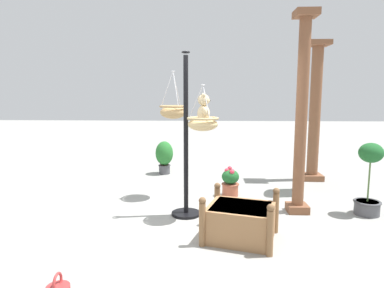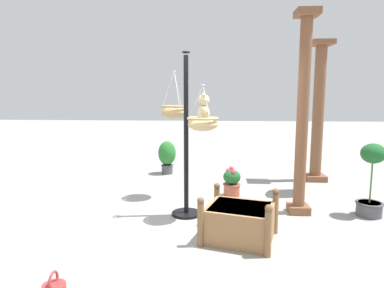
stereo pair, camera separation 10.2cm
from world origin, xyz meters
TOP-DOWN VIEW (x-y plane):
  - ground_plane at (0.00, 0.00)m, footprint 40.00×40.00m
  - display_pole_central at (-0.12, 0.01)m, footprint 0.44×0.44m
  - hanging_basket_with_teddy at (0.03, 0.26)m, footprint 0.45×0.45m
  - teddy_bear at (0.03, 0.28)m, footprint 0.29×0.25m
  - hanging_basket_left_high at (-1.01, -0.27)m, footprint 0.48×0.48m
  - greenhouse_pillar_left at (-0.34, 1.73)m, footprint 0.33×0.33m
  - greenhouse_pillar_right at (-2.43, 2.57)m, footprint 0.44×0.44m
  - wooden_planter_box at (0.71, 0.75)m, footprint 0.98×1.04m
  - potted_plant_fern_front at (-2.82, -0.68)m, footprint 0.40×0.40m
  - potted_plant_flowering_red at (-1.15, 0.74)m, footprint 0.32×0.32m
  - potted_plant_small_succulent at (-0.27, 2.75)m, footprint 0.40×0.40m
  - display_sign_board at (-1.41, 2.04)m, footprint 0.56×0.16m

SIDE VIEW (x-z plane):
  - ground_plane at x=0.00m, z-range 0.00..0.00m
  - wooden_planter_box at x=0.71m, z-range -0.07..0.54m
  - potted_plant_flowering_red at x=-1.15m, z-range -0.01..0.52m
  - potted_plant_fern_front at x=-2.82m, z-range 0.05..0.81m
  - potted_plant_small_succulent at x=-0.27m, z-range 0.00..1.10m
  - display_pole_central at x=-0.12m, z-range -0.46..1.96m
  - display_sign_board at x=-1.41m, z-range 0.14..1.68m
  - greenhouse_pillar_right at x=-2.43m, z-range -0.05..2.86m
  - hanging_basket_with_teddy at x=0.03m, z-range 1.08..1.73m
  - greenhouse_pillar_left at x=-0.34m, z-range -0.05..2.96m
  - hanging_basket_left_high at x=-1.01m, z-range 1.12..1.93m
  - teddy_bear at x=0.03m, z-range 1.38..1.80m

